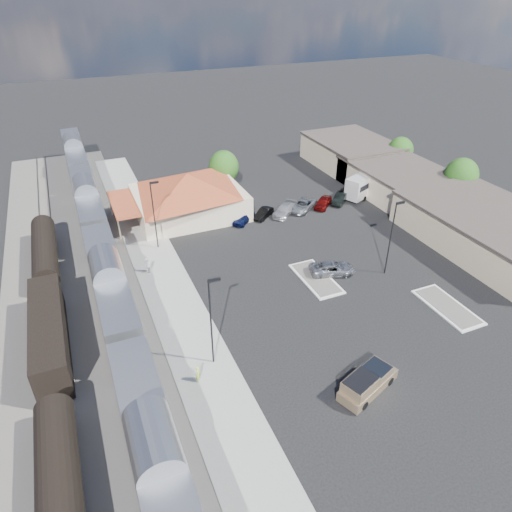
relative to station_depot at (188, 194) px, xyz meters
name	(u,v)px	position (x,y,z in m)	size (l,w,h in m)	color
ground	(293,297)	(4.56, -24.00, -3.13)	(280.00, 280.00, 0.00)	black
railbed	(82,302)	(-16.44, -16.00, -3.07)	(16.00, 100.00, 0.12)	#4C4944
platform	(170,292)	(-7.44, -18.00, -3.04)	(5.50, 92.00, 0.18)	gray
passenger_train	(111,291)	(-13.44, -19.40, -0.26)	(3.00, 104.00, 5.55)	silver
freight_cars	(50,335)	(-19.44, -22.75, -1.21)	(2.80, 46.00, 4.00)	black
station_depot	(188,194)	(0.00, 0.00, 0.00)	(18.35, 12.24, 6.20)	beige
buildings_east	(416,189)	(32.56, -9.72, -0.86)	(14.40, 51.40, 4.80)	#C6B28C
traffic_island_south	(316,278)	(8.56, -22.00, -3.03)	(3.30, 7.50, 0.21)	silver
traffic_island_north	(447,307)	(18.56, -32.00, -3.03)	(3.30, 7.50, 0.21)	silver
lamp_plat_s	(212,316)	(-6.34, -30.00, 2.21)	(1.08, 0.25, 9.00)	black
lamp_plat_n	(154,210)	(-6.34, -8.00, 2.21)	(1.08, 0.25, 9.00)	black
lamp_lot	(392,232)	(16.66, -24.00, 2.21)	(1.08, 0.25, 9.00)	black
tree_east_b	(461,176)	(38.56, -12.00, 1.09)	(4.94, 4.94, 6.96)	#382314
tree_east_c	(400,151)	(38.56, 2.00, 0.63)	(4.41, 4.41, 6.21)	#382314
tree_depot	(224,167)	(7.56, 6.00, 0.89)	(4.71, 4.71, 6.63)	#382314
pickup_truck	(368,382)	(4.37, -37.99, -2.18)	(6.16, 4.00, 2.00)	tan
suv	(332,269)	(10.79, -21.77, -2.39)	(2.45, 5.31, 1.48)	#A3A6AB
coach_bus	(371,181)	(28.56, -3.86, -1.06)	(11.24, 6.79, 3.60)	silver
person_a	(198,374)	(-8.33, -31.66, -2.15)	(0.59, 0.38, 1.61)	#B2D642
person_b	(147,266)	(-8.83, -13.28, -2.07)	(0.86, 0.67, 1.77)	silver
parked_car_a	(244,218)	(6.22, -5.59, -2.42)	(1.69, 4.19, 1.43)	#0D1645
parked_car_b	(264,213)	(9.42, -5.29, -2.48)	(1.37, 3.93, 1.30)	black
parked_car_c	(285,210)	(12.62, -5.59, -2.39)	(2.07, 5.10, 1.48)	silver
parked_car_d	(303,205)	(15.82, -5.29, -2.40)	(2.44, 5.29, 1.47)	#92969A
parked_car_e	(323,202)	(19.02, -5.59, -2.39)	(1.75, 4.35, 1.48)	maroon
parked_car_f	(340,198)	(22.22, -5.29, -2.39)	(1.57, 4.51, 1.49)	black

